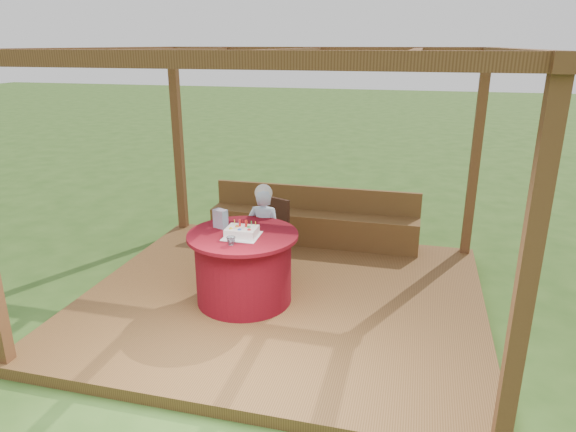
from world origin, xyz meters
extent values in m
plane|color=#2F521B|center=(0.00, 0.00, 0.00)|extent=(60.00, 60.00, 0.00)
cube|color=brown|center=(0.00, 0.00, 0.06)|extent=(4.50, 4.00, 0.12)
cube|color=brown|center=(2.13, -1.88, 1.42)|extent=(0.12, 0.12, 2.60)
cube|color=brown|center=(-2.13, 1.88, 1.42)|extent=(0.12, 0.12, 2.60)
cube|color=brown|center=(2.13, 1.88, 1.42)|extent=(0.12, 0.12, 2.60)
cube|color=brown|center=(0.00, -1.88, 2.78)|extent=(4.50, 0.14, 0.12)
cube|color=brown|center=(0.00, 1.88, 2.78)|extent=(4.50, 0.14, 0.12)
cube|color=brown|center=(-2.13, 0.00, 2.78)|extent=(0.14, 4.00, 0.12)
cube|color=brown|center=(2.13, 0.00, 2.78)|extent=(0.14, 4.00, 0.12)
cube|color=brown|center=(-1.30, 0.00, 2.78)|extent=(0.10, 3.70, 0.10)
cube|color=brown|center=(0.00, 0.00, 2.78)|extent=(0.10, 3.70, 0.10)
cube|color=brown|center=(1.30, 0.00, 2.78)|extent=(0.10, 3.70, 0.10)
cube|color=brown|center=(0.00, 1.70, 0.34)|extent=(3.00, 0.42, 0.45)
cube|color=brown|center=(0.00, 1.88, 0.75)|extent=(3.00, 0.06, 0.35)
cylinder|color=maroon|center=(-0.39, -0.22, 0.50)|extent=(1.06, 1.06, 0.76)
cylinder|color=maroon|center=(-0.39, -0.22, 0.90)|extent=(1.21, 1.21, 0.04)
cube|color=#311A0F|center=(-0.42, 0.79, 0.54)|extent=(0.54, 0.54, 0.05)
cylinder|color=#311A0F|center=(-0.63, 0.71, 0.33)|extent=(0.04, 0.04, 0.42)
cylinder|color=#311A0F|center=(-0.33, 0.58, 0.33)|extent=(0.04, 0.04, 0.42)
cylinder|color=#311A0F|center=(-0.50, 1.01, 0.33)|extent=(0.04, 0.04, 0.42)
cylinder|color=#311A0F|center=(-0.20, 0.88, 0.33)|extent=(0.04, 0.04, 0.42)
cube|color=#311A0F|center=(-0.34, 0.97, 0.76)|extent=(0.40, 0.20, 0.45)
imported|color=#9FC7EC|center=(-0.34, 0.41, 0.69)|extent=(0.42, 0.28, 1.15)
sphere|color=white|center=(-0.34, 0.41, 1.21)|extent=(0.21, 0.21, 0.21)
cube|color=white|center=(-0.37, -0.31, 0.93)|extent=(0.38, 0.38, 0.01)
cube|color=white|center=(-0.37, -0.31, 0.97)|extent=(0.33, 0.27, 0.09)
cylinder|color=red|center=(-0.40, -0.27, 1.06)|extent=(0.03, 0.03, 0.08)
cylinder|color=red|center=(-0.33, -0.27, 1.06)|extent=(0.03, 0.03, 0.08)
sphere|color=yellow|center=(-0.47, -0.37, 1.03)|extent=(0.04, 0.04, 0.04)
sphere|color=blue|center=(-0.37, -0.38, 1.03)|extent=(0.04, 0.04, 0.04)
sphere|color=red|center=(-0.27, -0.36, 1.03)|extent=(0.04, 0.04, 0.04)
sphere|color=orange|center=(-0.43, -0.29, 1.03)|extent=(0.04, 0.04, 0.04)
sphere|color=green|center=(-0.30, -0.28, 1.03)|extent=(0.04, 0.04, 0.04)
cube|color=#C07CA4|center=(-0.69, -0.10, 1.03)|extent=(0.17, 0.14, 0.21)
imported|color=white|center=(-0.39, -0.57, 0.97)|extent=(0.12, 0.12, 0.09)
camera|label=1|loc=(1.38, -5.16, 2.88)|focal=32.00mm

